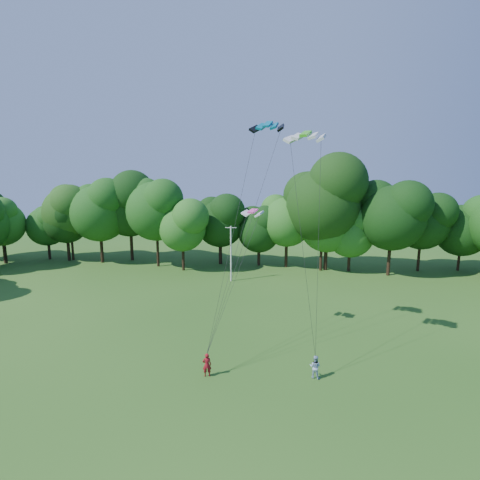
# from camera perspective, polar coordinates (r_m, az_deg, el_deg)

# --- Properties ---
(ground) EXTENTS (160.00, 160.00, 0.00)m
(ground) POSITION_cam_1_polar(r_m,az_deg,el_deg) (23.30, -2.78, -26.80)
(ground) COLOR #275517
(ground) RESTS_ON ground
(utility_pole) EXTENTS (1.46, 0.20, 7.30)m
(utility_pole) POSITION_cam_1_polar(r_m,az_deg,el_deg) (48.76, -1.40, -1.99)
(utility_pole) COLOR silver
(utility_pole) RESTS_ON ground
(kite_flyer_left) EXTENTS (0.71, 0.56, 1.70)m
(kite_flyer_left) POSITION_cam_1_polar(r_m,az_deg,el_deg) (27.55, -5.07, -18.42)
(kite_flyer_left) COLOR maroon
(kite_flyer_left) RESTS_ON ground
(kite_flyer_right) EXTENTS (0.95, 0.84, 1.63)m
(kite_flyer_right) POSITION_cam_1_polar(r_m,az_deg,el_deg) (27.79, 11.36, -18.41)
(kite_flyer_right) COLOR #98B2D4
(kite_flyer_right) RESTS_ON ground
(kite_teal) EXTENTS (2.80, 1.73, 0.62)m
(kite_teal) POSITION_cam_1_polar(r_m,az_deg,el_deg) (30.38, 4.27, 17.18)
(kite_teal) COLOR #046482
(kite_teal) RESTS_ON ground
(kite_green) EXTENTS (3.04, 2.09, 0.56)m
(kite_green) POSITION_cam_1_polar(r_m,az_deg,el_deg) (27.44, 9.97, 15.65)
(kite_green) COLOR green
(kite_green) RESTS_ON ground
(kite_pink) EXTENTS (2.01, 1.49, 0.34)m
(kite_pink) POSITION_cam_1_polar(r_m,az_deg,el_deg) (31.46, 1.96, 4.44)
(kite_pink) COLOR #FF46B0
(kite_pink) RESTS_ON ground
(tree_back_west) EXTENTS (9.13, 9.13, 13.28)m
(tree_back_west) POSITION_cam_1_polar(r_m,az_deg,el_deg) (66.02, -24.55, 4.24)
(tree_back_west) COLOR #382A16
(tree_back_west) RESTS_ON ground
(tree_back_center) EXTENTS (11.70, 11.70, 17.01)m
(tree_back_center) POSITION_cam_1_polar(r_m,az_deg,el_deg) (54.53, 12.57, 6.33)
(tree_back_center) COLOR black
(tree_back_center) RESTS_ON ground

